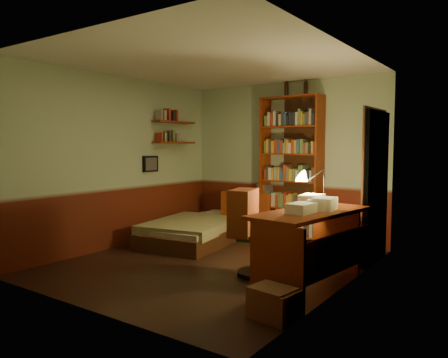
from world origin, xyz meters
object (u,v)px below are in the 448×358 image
Objects in this scene: bed at (200,222)px; cardboard_box_b at (275,304)px; bookshelf at (291,169)px; desk at (310,249)px; cardboard_box_a at (272,303)px; mini_stereo at (265,188)px; desk_lamp at (324,179)px; dresser at (249,214)px; office_chair at (259,236)px.

cardboard_box_b is at bearing -47.79° from bed.
bookshelf is 6.27× the size of cardboard_box_b.
cardboard_box_a is (0.09, -1.01, -0.28)m from desk.
mini_stereo is 0.62× the size of cardboard_box_b.
desk_lamp is (1.63, -1.39, 0.32)m from mini_stereo.
desk is (1.23, -2.01, -0.75)m from bookshelf.
bed is 5.61× the size of cardboard_box_b.
dresser is at bearing 143.38° from desk.
office_chair reaches higher than desk.
mini_stereo is 0.24× the size of office_chair.
office_chair reaches higher than dresser.
mini_stereo reaches higher than cardboard_box_a.
dresser is at bearing 109.85° from office_chair.
office_chair is (0.57, -1.97, -0.70)m from bookshelf.
mini_stereo is 0.62× the size of cardboard_box_a.
desk_lamp is at bearing -46.71° from bookshelf.
bookshelf is at bearing 113.65° from cardboard_box_a.
cardboard_box_b is at bearing -67.41° from dresser.
mini_stereo is 0.38× the size of desk_lamp.
bookshelf is at bearing 114.14° from cardboard_box_b.
cardboard_box_b is at bearing -35.42° from mini_stereo.
bookshelf is 2.47× the size of office_chair.
cardboard_box_a is 1.01× the size of cardboard_box_b.
desk_lamp is at bearing 98.17° from cardboard_box_b.
desk is at bearing 96.80° from cardboard_box_b.
cardboard_box_a is at bearing -35.84° from mini_stereo.
desk_lamp is (1.86, -1.26, 0.76)m from dresser.
desk_lamp is at bearing 33.73° from office_chair.
mini_stereo is at bearing 46.08° from bed.
desk is 1.05m from cardboard_box_b.
desk_lamp is at bearing -47.21° from dresser.
desk is 1.05m from cardboard_box_a.
bookshelf is at bearing 143.59° from desk_lamp.
bookshelf is 6.22× the size of cardboard_box_a.
office_chair is at bearing 126.94° from cardboard_box_b.
office_chair is 1.35m from cardboard_box_b.
dresser is (0.44, 0.79, 0.07)m from bed.
bookshelf is (0.75, 0.08, 0.78)m from dresser.
dresser is 0.91× the size of office_chair.
dresser is 2.38m from desk_lamp.
desk is 4.21× the size of cardboard_box_b.
bed is 3.44× the size of desk_lamp.
office_chair is (-0.55, -0.62, -0.67)m from desk_lamp.
desk is 2.58× the size of desk_lamp.
bookshelf is 1.49× the size of desk.
office_chair is 2.52× the size of cardboard_box_a.
desk_lamp is at bearing -17.31° from mini_stereo.
dresser is 2.32× the size of cardboard_box_b.
office_chair reaches higher than bed.
mini_stereo is 3.65m from cardboard_box_b.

